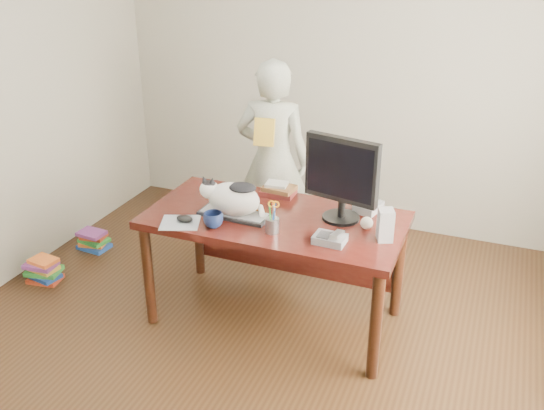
{
  "coord_description": "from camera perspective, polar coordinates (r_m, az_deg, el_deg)",
  "views": [
    {
      "loc": [
        1.23,
        -2.56,
        2.38
      ],
      "look_at": [
        0.0,
        0.55,
        0.85
      ],
      "focal_mm": 40.0,
      "sensor_mm": 36.0,
      "label": 1
    }
  ],
  "objects": [
    {
      "name": "phone",
      "position": [
        3.46,
        5.53,
        -3.15
      ],
      "size": [
        0.19,
        0.15,
        0.08
      ],
      "rotation": [
        0.0,
        0.0,
        -0.04
      ],
      "color": "slate",
      "rests_on": "desk"
    },
    {
      "name": "baseball",
      "position": [
        3.64,
        8.91,
        -1.68
      ],
      "size": [
        0.08,
        0.08,
        0.08
      ],
      "rotation": [
        0.0,
        0.0,
        0.17
      ],
      "color": "white",
      "rests_on": "desk"
    },
    {
      "name": "book_stack",
      "position": [
        4.05,
        0.61,
        1.44
      ],
      "size": [
        0.23,
        0.18,
        0.08
      ],
      "rotation": [
        0.0,
        0.0,
        -0.02
      ],
      "color": "#491513",
      "rests_on": "desk"
    },
    {
      "name": "mousepad",
      "position": [
        3.72,
        -8.63,
        -1.65
      ],
      "size": [
        0.29,
        0.28,
        0.01
      ],
      "rotation": [
        0.0,
        0.0,
        0.37
      ],
      "color": "#9EA3A9",
      "rests_on": "desk"
    },
    {
      "name": "keyboard",
      "position": [
        3.77,
        -3.58,
        -0.88
      ],
      "size": [
        0.45,
        0.18,
        0.03
      ],
      "rotation": [
        0.0,
        0.0,
        -0.04
      ],
      "color": "black",
      "rests_on": "desk"
    },
    {
      "name": "monitor",
      "position": [
        3.62,
        6.57,
        2.84
      ],
      "size": [
        0.47,
        0.27,
        0.53
      ],
      "rotation": [
        0.0,
        0.0,
        -0.22
      ],
      "color": "black",
      "rests_on": "desk"
    },
    {
      "name": "held_book",
      "position": [
        4.37,
        -0.73,
        6.87
      ],
      "size": [
        0.16,
        0.11,
        0.2
      ],
      "rotation": [
        0.0,
        0.0,
        0.14
      ],
      "color": "gold",
      "rests_on": "person"
    },
    {
      "name": "desk",
      "position": [
        3.89,
        0.7,
        -2.58
      ],
      "size": [
        1.6,
        0.8,
        0.75
      ],
      "color": "black",
      "rests_on": "ground"
    },
    {
      "name": "mouse",
      "position": [
        3.72,
        -8.23,
        -1.28
      ],
      "size": [
        0.12,
        0.1,
        0.04
      ],
      "rotation": [
        0.0,
        0.0,
        0.37
      ],
      "color": "black",
      "rests_on": "mousepad"
    },
    {
      "name": "book_pile_b",
      "position": [
        5.13,
        -16.45,
        -3.2
      ],
      "size": [
        0.26,
        0.2,
        0.15
      ],
      "color": "#1A439D",
      "rests_on": "ground"
    },
    {
      "name": "coffee_mug",
      "position": [
        3.63,
        -5.55,
        -1.4
      ],
      "size": [
        0.16,
        0.16,
        0.09
      ],
      "primitive_type": "imported",
      "rotation": [
        0.0,
        0.0,
        0.6
      ],
      "color": "#0D1737",
      "rests_on": "desk"
    },
    {
      "name": "book_pile_a",
      "position": [
        4.79,
        -20.69,
        -5.77
      ],
      "size": [
        0.27,
        0.22,
        0.18
      ],
      "color": "#A93218",
      "rests_on": "ground"
    },
    {
      "name": "room",
      "position": [
        3.02,
        -3.86,
        4.58
      ],
      "size": [
        4.5,
        4.5,
        4.5
      ],
      "color": "black",
      "rests_on": "ground"
    },
    {
      "name": "cat",
      "position": [
        3.72,
        -3.83,
        0.74
      ],
      "size": [
        0.43,
        0.22,
        0.25
      ],
      "rotation": [
        0.0,
        0.0,
        -0.04
      ],
      "color": "white",
      "rests_on": "keyboard"
    },
    {
      "name": "speaker",
      "position": [
        3.5,
        10.63,
        -1.86
      ],
      "size": [
        0.11,
        0.12,
        0.19
      ],
      "rotation": [
        0.0,
        0.0,
        0.38
      ],
      "color": "#9E9EA0",
      "rests_on": "desk"
    },
    {
      "name": "calculator",
      "position": [
        3.88,
        9.05,
        -0.16
      ],
      "size": [
        0.18,
        0.21,
        0.06
      ],
      "rotation": [
        0.0,
        0.0,
        -0.23
      ],
      "color": "slate",
      "rests_on": "desk"
    },
    {
      "name": "pen_cup",
      "position": [
        3.54,
        0.03,
        -1.77
      ],
      "size": [
        0.09,
        0.09,
        0.21
      ],
      "rotation": [
        0.0,
        0.0,
        0.15
      ],
      "color": "gray",
      "rests_on": "desk"
    },
    {
      "name": "person",
      "position": [
        4.61,
        0.1,
        4.2
      ],
      "size": [
        0.61,
        0.45,
        1.55
      ],
      "primitive_type": "imported",
      "rotation": [
        0.0,
        0.0,
        3.28
      ],
      "color": "silver",
      "rests_on": "ground"
    }
  ]
}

